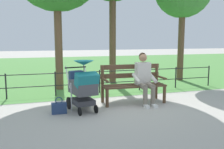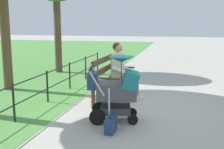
% 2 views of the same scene
% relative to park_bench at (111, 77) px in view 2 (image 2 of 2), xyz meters
% --- Properties ---
extents(ground_plane, '(60.00, 60.00, 0.00)m').
position_rel_park_bench_xyz_m(ground_plane, '(0.53, 0.12, -0.53)').
color(ground_plane, '#ADA89E').
extents(park_bench, '(1.62, 0.65, 0.96)m').
position_rel_park_bench_xyz_m(park_bench, '(0.00, 0.00, 0.00)').
color(park_bench, brown).
rests_on(park_bench, ground).
extents(person_on_bench, '(0.54, 0.74, 1.28)m').
position_rel_park_bench_xyz_m(person_on_bench, '(-0.23, 0.22, 0.15)').
color(person_on_bench, slate).
rests_on(person_on_bench, ground).
extents(stroller, '(0.66, 0.96, 1.15)m').
position_rel_park_bench_xyz_m(stroller, '(1.37, 0.44, 0.07)').
color(stroller, black).
rests_on(stroller, ground).
extents(handbag, '(0.32, 0.14, 0.37)m').
position_rel_park_bench_xyz_m(handbag, '(1.90, 0.46, -0.40)').
color(handbag, navy).
rests_on(handbag, ground).
extents(park_fence, '(7.83, 0.04, 0.70)m').
position_rel_park_bench_xyz_m(park_fence, '(0.26, -1.29, -0.10)').
color(park_fence, black).
rests_on(park_fence, ground).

